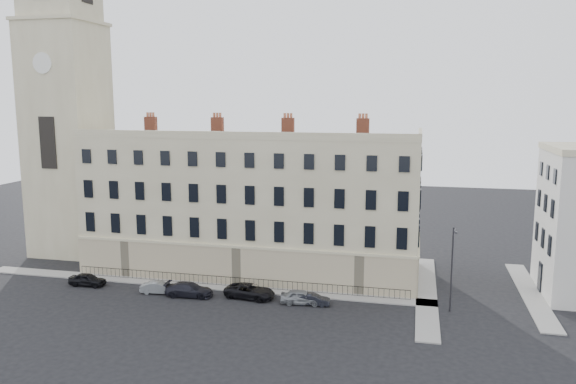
{
  "coord_description": "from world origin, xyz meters",
  "views": [
    {
      "loc": [
        11.68,
        -46.84,
        18.86
      ],
      "look_at": [
        -1.53,
        10.0,
        9.28
      ],
      "focal_mm": 35.0,
      "sensor_mm": 36.0,
      "label": 1
    }
  ],
  "objects_px": {
    "car_c": "(189,290)",
    "streetlamp": "(452,265)",
    "car_a": "(87,280)",
    "car_f": "(313,299)",
    "car_b": "(159,287)",
    "car_d": "(250,291)",
    "car_e": "(301,297)"
  },
  "relations": [
    {
      "from": "streetlamp",
      "to": "car_d",
      "type": "bearing_deg",
      "value": -172.63
    },
    {
      "from": "car_a",
      "to": "car_b",
      "type": "relative_size",
      "value": 1.07
    },
    {
      "from": "car_c",
      "to": "car_d",
      "type": "height_order",
      "value": "car_d"
    },
    {
      "from": "car_a",
      "to": "car_b",
      "type": "distance_m",
      "value": 8.2
    },
    {
      "from": "car_e",
      "to": "car_f",
      "type": "bearing_deg",
      "value": -99.11
    },
    {
      "from": "car_a",
      "to": "car_b",
      "type": "height_order",
      "value": "car_a"
    },
    {
      "from": "car_c",
      "to": "car_f",
      "type": "xyz_separation_m",
      "value": [
        12.15,
        0.42,
        -0.15
      ]
    },
    {
      "from": "car_c",
      "to": "car_f",
      "type": "relative_size",
      "value": 1.45
    },
    {
      "from": "car_b",
      "to": "car_a",
      "type": "bearing_deg",
      "value": 78.78
    },
    {
      "from": "car_c",
      "to": "streetlamp",
      "type": "relative_size",
      "value": 0.6
    },
    {
      "from": "car_d",
      "to": "car_e",
      "type": "bearing_deg",
      "value": -88.21
    },
    {
      "from": "car_b",
      "to": "car_f",
      "type": "distance_m",
      "value": 15.42
    },
    {
      "from": "car_c",
      "to": "car_f",
      "type": "bearing_deg",
      "value": -91.74
    },
    {
      "from": "car_d",
      "to": "streetlamp",
      "type": "distance_m",
      "value": 19.0
    },
    {
      "from": "car_a",
      "to": "car_f",
      "type": "distance_m",
      "value": 23.61
    },
    {
      "from": "car_e",
      "to": "car_f",
      "type": "distance_m",
      "value": 1.11
    },
    {
      "from": "car_c",
      "to": "car_d",
      "type": "bearing_deg",
      "value": -84.94
    },
    {
      "from": "car_a",
      "to": "car_f",
      "type": "bearing_deg",
      "value": -91.96
    },
    {
      "from": "car_c",
      "to": "car_e",
      "type": "xyz_separation_m",
      "value": [
        11.05,
        0.46,
        -0.01
      ]
    },
    {
      "from": "car_f",
      "to": "streetlamp",
      "type": "relative_size",
      "value": 0.41
    },
    {
      "from": "car_e",
      "to": "car_b",
      "type": "bearing_deg",
      "value": 84.51
    },
    {
      "from": "car_c",
      "to": "car_e",
      "type": "relative_size",
      "value": 1.19
    },
    {
      "from": "car_b",
      "to": "car_d",
      "type": "relative_size",
      "value": 0.73
    },
    {
      "from": "car_f",
      "to": "car_c",
      "type": "bearing_deg",
      "value": 89.39
    },
    {
      "from": "car_e",
      "to": "streetlamp",
      "type": "height_order",
      "value": "streetlamp"
    },
    {
      "from": "car_d",
      "to": "car_f",
      "type": "bearing_deg",
      "value": -87.77
    },
    {
      "from": "car_c",
      "to": "car_e",
      "type": "bearing_deg",
      "value": -91.31
    },
    {
      "from": "car_d",
      "to": "car_f",
      "type": "height_order",
      "value": "car_d"
    },
    {
      "from": "car_b",
      "to": "car_f",
      "type": "bearing_deg",
      "value": -96.99
    },
    {
      "from": "car_b",
      "to": "car_f",
      "type": "xyz_separation_m",
      "value": [
        15.42,
        0.28,
        -0.06
      ]
    },
    {
      "from": "car_b",
      "to": "car_d",
      "type": "bearing_deg",
      "value": -93.24
    },
    {
      "from": "car_b",
      "to": "car_f",
      "type": "height_order",
      "value": "car_b"
    }
  ]
}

